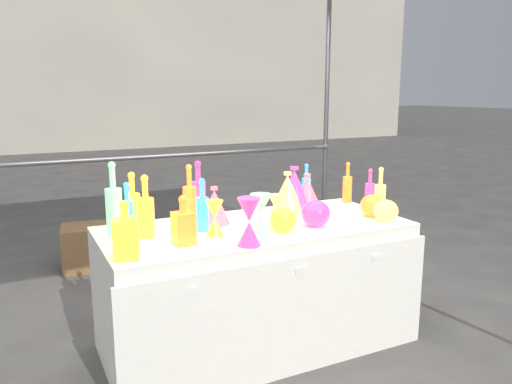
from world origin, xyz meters
name	(u,v)px	position (x,y,z in m)	size (l,w,h in m)	color
ground	(256,342)	(0.00, 0.00, 0.00)	(80.00, 80.00, 0.00)	#5A5753
display_table	(257,286)	(0.00, -0.01, 0.37)	(1.84, 0.83, 0.75)	white
background_building	(177,46)	(4.00, 14.00, 3.00)	(14.00, 6.00, 6.00)	beige
cardboard_box_closed	(93,246)	(-0.68, 1.85, 0.19)	(0.52, 0.38, 0.38)	olive
cardboard_box_flat	(179,232)	(0.31, 2.50, 0.03)	(0.67, 0.48, 0.06)	olive
bottle_0	(133,201)	(-0.67, 0.22, 0.92)	(0.09, 0.09, 0.33)	red
bottle_1	(127,208)	(-0.71, 0.16, 0.89)	(0.07, 0.07, 0.29)	#188738
bottle_2	(190,195)	(-0.35, 0.17, 0.93)	(0.08, 0.08, 0.36)	gold
bottle_3	(198,189)	(-0.23, 0.35, 0.93)	(0.09, 0.09, 0.35)	#1A4999
bottle_5	(114,199)	(-0.78, 0.15, 0.95)	(0.09, 0.09, 0.41)	#C226A3
bottle_6	(146,206)	(-0.64, 0.04, 0.92)	(0.09, 0.09, 0.34)	red
bottle_7	(202,205)	(-0.32, 0.03, 0.90)	(0.07, 0.07, 0.30)	#188738
decanter_0	(126,230)	(-0.81, -0.26, 0.89)	(0.12, 0.12, 0.28)	red
decanter_1	(183,220)	(-0.50, -0.17, 0.88)	(0.10, 0.10, 0.26)	gold
hourglass_1	(249,222)	(-0.20, -0.34, 0.87)	(0.12, 0.12, 0.25)	#1A4999
hourglass_2	(277,212)	(0.08, -0.11, 0.85)	(0.10, 0.10, 0.20)	#12755E
hourglass_3	(261,215)	(-0.07, -0.21, 0.87)	(0.12, 0.12, 0.23)	#C226A3
hourglass_4	(215,218)	(-0.30, -0.09, 0.85)	(0.10, 0.10, 0.20)	red
globe_0	(283,221)	(0.07, -0.20, 0.81)	(0.15, 0.15, 0.12)	red
globe_1	(386,212)	(0.74, -0.27, 0.81)	(0.15, 0.15, 0.12)	#12755E
globe_2	(373,207)	(0.75, -0.13, 0.81)	(0.16, 0.16, 0.12)	gold
globe_3	(316,215)	(0.30, -0.18, 0.82)	(0.17, 0.17, 0.14)	#1A4999
lampshade_0	(214,205)	(-0.21, 0.14, 0.86)	(0.19, 0.19, 0.23)	gold
lampshade_1	(307,192)	(0.48, 0.20, 0.87)	(0.20, 0.20, 0.24)	gold
lampshade_2	(294,189)	(0.39, 0.22, 0.90)	(0.25, 0.25, 0.29)	#1A4999
lampshade_3	(287,192)	(0.32, 0.19, 0.88)	(0.23, 0.23, 0.27)	#12755E
bottle_8	(306,184)	(0.57, 0.36, 0.89)	(0.06, 0.06, 0.29)	#188738
bottle_9	(347,182)	(0.86, 0.27, 0.89)	(0.06, 0.06, 0.29)	gold
bottle_10	(370,189)	(0.86, 0.03, 0.89)	(0.06, 0.06, 0.28)	#1A4999
bottle_11	(380,191)	(0.81, -0.14, 0.91)	(0.07, 0.07, 0.31)	#12755E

